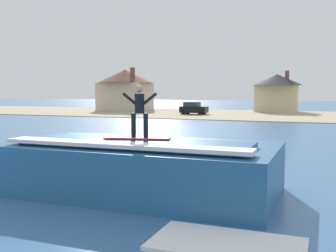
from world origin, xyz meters
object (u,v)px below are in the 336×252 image
surfboard (137,138)px  car_near_shore (193,108)px  house_small_cottage (277,90)px  surfer (140,108)px  wave_crest (141,167)px  house_with_chimney (125,88)px

surfboard → car_near_shore: (-12.08, 43.80, -1.00)m
surfboard → house_small_cottage: (-1.72, 56.14, 1.75)m
house_small_cottage → surfer: bearing=-88.2°
wave_crest → car_near_shore: (-12.08, 43.49, 0.05)m
wave_crest → surfboard: size_ratio=4.03×
wave_crest → surfboard: (-0.00, -0.31, 1.04)m
surfer → car_near_shore: (-12.15, 43.78, -1.99)m
wave_crest → car_near_shore: 45.14m
wave_crest → house_small_cottage: size_ratio=1.11×
house_small_cottage → house_with_chimney: bearing=-167.8°
surfboard → car_near_shore: surfboard is taller
car_near_shore → house_small_cottage: bearing=50.0°
house_with_chimney → surfboard: bearing=-62.2°
house_with_chimney → car_near_shore: bearing=-25.2°
surfboard → surfer: bearing=21.2°
surfboard → car_near_shore: 45.45m
wave_crest → house_small_cottage: house_small_cottage is taller
surfboard → house_small_cottage: 56.19m
wave_crest → house_small_cottage: (-1.72, 55.83, 2.79)m
house_with_chimney → wave_crest: bearing=-62.0°
wave_crest → surfer: bearing=-75.1°
surfer → house_with_chimney: house_with_chimney is taller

